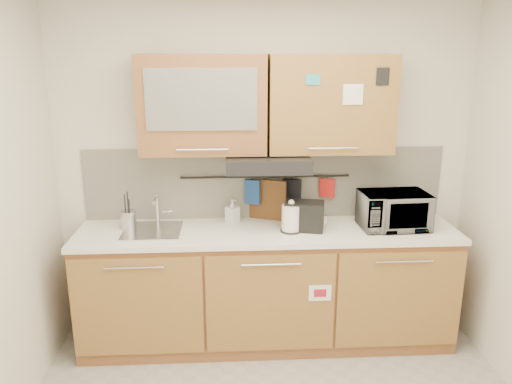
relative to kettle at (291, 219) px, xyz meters
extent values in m
plane|color=silver|center=(-0.17, 0.36, 0.28)|extent=(3.20, 0.00, 3.20)
cube|color=#975E35|center=(-0.17, 0.06, -0.58)|extent=(2.80, 0.60, 0.88)
cube|color=black|center=(-0.17, 0.06, -0.97)|extent=(2.80, 0.54, 0.10)
cube|color=olive|center=(-1.10, -0.25, -0.55)|extent=(0.91, 0.02, 0.74)
cylinder|color=silver|center=(-1.10, -0.28, -0.24)|extent=(0.41, 0.01, 0.01)
cube|color=olive|center=(-0.17, -0.25, -0.55)|extent=(0.91, 0.02, 0.74)
cylinder|color=silver|center=(-0.17, -0.28, -0.24)|extent=(0.41, 0.01, 0.01)
cube|color=olive|center=(0.76, -0.25, -0.55)|extent=(0.91, 0.02, 0.74)
cylinder|color=silver|center=(0.76, -0.28, -0.24)|extent=(0.41, 0.01, 0.01)
cube|color=white|center=(-0.17, 0.05, -0.12)|extent=(2.82, 0.62, 0.04)
cube|color=silver|center=(-0.17, 0.35, 0.18)|extent=(2.80, 0.02, 0.56)
cube|color=#975E35|center=(-0.63, 0.19, 0.81)|extent=(0.90, 0.35, 0.70)
cube|color=silver|center=(-0.63, 0.00, 0.86)|extent=(0.76, 0.02, 0.42)
cube|color=olive|center=(0.29, 0.19, 0.81)|extent=(0.90, 0.35, 0.70)
cube|color=white|center=(0.41, 0.00, 0.89)|extent=(0.14, 0.00, 0.14)
cube|color=black|center=(-0.17, 0.11, 0.40)|extent=(0.60, 0.46, 0.10)
cube|color=silver|center=(-1.02, 0.06, -0.10)|extent=(0.42, 0.40, 0.03)
cylinder|color=silver|center=(-1.00, 0.22, 0.02)|extent=(0.03, 0.03, 0.24)
cylinder|color=silver|center=(-1.00, 0.14, 0.12)|extent=(0.02, 0.18, 0.02)
cylinder|color=black|center=(-0.17, 0.31, 0.24)|extent=(1.30, 0.02, 0.02)
cylinder|color=#AFAFB4|center=(-1.20, 0.11, -0.02)|extent=(0.12, 0.12, 0.14)
cylinder|color=black|center=(-1.22, 0.12, 0.04)|extent=(0.01, 0.01, 0.27)
cylinder|color=black|center=(-1.18, 0.10, 0.02)|extent=(0.01, 0.01, 0.24)
cylinder|color=black|center=(-1.20, 0.13, 0.05)|extent=(0.01, 0.01, 0.29)
cylinder|color=black|center=(-1.21, 0.09, 0.01)|extent=(0.01, 0.01, 0.21)
cylinder|color=white|center=(0.00, 0.00, 0.01)|extent=(0.17, 0.17, 0.20)
sphere|color=white|center=(0.00, 0.00, 0.12)|extent=(0.05, 0.05, 0.05)
cube|color=white|center=(0.08, -0.02, 0.01)|extent=(0.02, 0.03, 0.13)
cylinder|color=black|center=(0.00, 0.00, -0.09)|extent=(0.16, 0.16, 0.01)
cube|color=black|center=(0.10, 0.03, 0.01)|extent=(0.31, 0.23, 0.21)
cube|color=black|center=(0.05, 0.04, 0.11)|extent=(0.10, 0.14, 0.01)
cube|color=black|center=(0.15, 0.02, 0.11)|extent=(0.10, 0.14, 0.01)
imported|color=#999999|center=(0.77, 0.04, 0.04)|extent=(0.51, 0.36, 0.27)
imported|color=#999999|center=(-0.43, 0.22, 0.00)|extent=(0.12, 0.12, 0.19)
cube|color=brown|center=(-0.16, 0.30, 0.02)|extent=(0.31, 0.15, 0.41)
cube|color=navy|center=(-0.27, 0.30, 0.13)|extent=(0.12, 0.06, 0.19)
cube|color=black|center=(0.04, 0.30, 0.12)|extent=(0.14, 0.09, 0.22)
cube|color=red|center=(0.32, 0.30, 0.15)|extent=(0.12, 0.06, 0.15)
camera|label=1|loc=(-0.45, -3.43, 1.17)|focal=35.00mm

